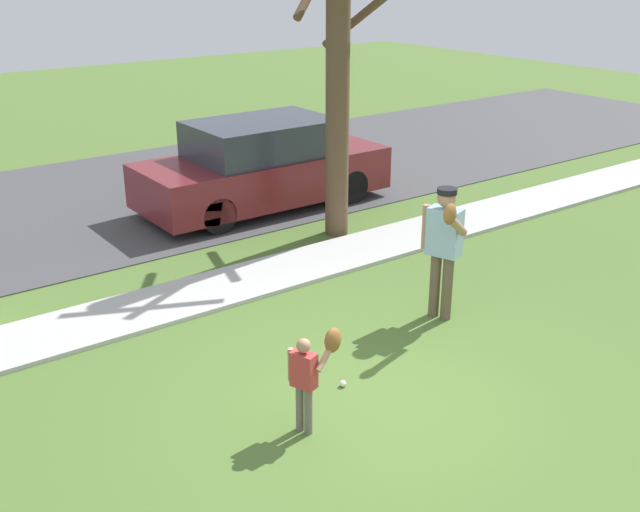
{
  "coord_description": "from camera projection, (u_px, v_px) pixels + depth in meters",
  "views": [
    {
      "loc": [
        -4.65,
        -5.21,
        4.48
      ],
      "look_at": [
        0.51,
        1.8,
        1.0
      ],
      "focal_mm": 42.56,
      "sensor_mm": 36.0,
      "label": 1
    }
  ],
  "objects": [
    {
      "name": "ground_plane",
      "position": [
        220.0,
        294.0,
        10.73
      ],
      "size": [
        48.0,
        48.0,
        0.0
      ],
      "primitive_type": "plane",
      "color": "#4C6B2D"
    },
    {
      "name": "street_tree_near",
      "position": [
        338.0,
        63.0,
        11.98
      ],
      "size": [
        1.85,
        1.88,
        5.41
      ],
      "color": "brown",
      "rests_on": "ground"
    },
    {
      "name": "person_adult",
      "position": [
        444.0,
        240.0,
        9.6
      ],
      "size": [
        0.67,
        0.81,
        1.77
      ],
      "rotation": [
        0.0,
        0.0,
        -2.8
      ],
      "color": "brown",
      "rests_on": "ground"
    },
    {
      "name": "person_child",
      "position": [
        311.0,
        369.0,
        7.42
      ],
      "size": [
        0.55,
        0.35,
        1.09
      ],
      "rotation": [
        0.0,
        0.0,
        0.35
      ],
      "color": "#6B6656",
      "rests_on": "ground"
    },
    {
      "name": "baseball",
      "position": [
        343.0,
        384.0,
        8.41
      ],
      "size": [
        0.07,
        0.07,
        0.07
      ],
      "primitive_type": "sphere",
      "color": "white",
      "rests_on": "ground"
    },
    {
      "name": "parked_suv_maroon",
      "position": [
        263.0,
        166.0,
        14.15
      ],
      "size": [
        4.7,
        1.9,
        1.63
      ],
      "rotation": [
        0.0,
        0.0,
        3.14
      ],
      "color": "maroon",
      "rests_on": "road_surface"
    },
    {
      "name": "sidewalk_strip",
      "position": [
        217.0,
        289.0,
        10.79
      ],
      "size": [
        36.0,
        1.2,
        0.06
      ],
      "primitive_type": "cube",
      "color": "#B2B2AD",
      "rests_on": "ground"
    },
    {
      "name": "road_surface",
      "position": [
        89.0,
        204.0,
        14.54
      ],
      "size": [
        36.0,
        6.8,
        0.02
      ],
      "primitive_type": "cube",
      "color": "#424244",
      "rests_on": "ground"
    }
  ]
}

